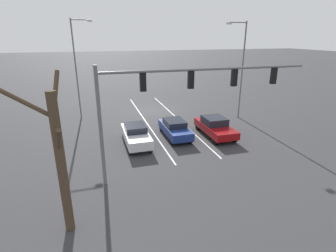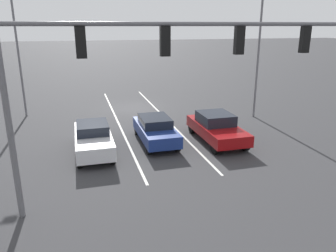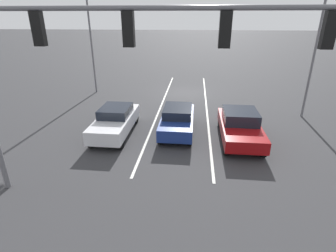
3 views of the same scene
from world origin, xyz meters
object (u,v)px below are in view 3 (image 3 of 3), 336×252
car_silver_rightlane_front (115,121)px  street_lamp_right_shoulder (92,25)px  car_navy_midlane_front (177,119)px  street_lamp_left_shoulder (316,30)px  traffic_signal_gantry (108,50)px  car_maroon_leftlane_front (240,125)px

car_silver_rightlane_front → street_lamp_right_shoulder: 10.34m
car_navy_midlane_front → street_lamp_left_shoulder: (-7.66, -3.29, 4.51)m
traffic_signal_gantry → street_lamp_left_shoulder: bearing=-135.6°
car_silver_rightlane_front → car_maroon_leftlane_front: car_maroon_leftlane_front is taller
car_maroon_leftlane_front → traffic_signal_gantry: bearing=46.2°
car_maroon_leftlane_front → street_lamp_left_shoulder: size_ratio=0.50×
traffic_signal_gantry → street_lamp_right_shoulder: (5.68, -13.57, 0.29)m
car_navy_midlane_front → street_lamp_left_shoulder: bearing=-156.8°
car_maroon_leftlane_front → traffic_signal_gantry: size_ratio=0.37×
car_silver_rightlane_front → car_maroon_leftlane_front: size_ratio=0.97×
car_navy_midlane_front → street_lamp_right_shoulder: street_lamp_right_shoulder is taller
street_lamp_left_shoulder → car_navy_midlane_front: bearing=23.2°
car_silver_rightlane_front → traffic_signal_gantry: (-1.66, 5.22, 4.31)m
street_lamp_right_shoulder → street_lamp_left_shoulder: size_ratio=1.03×
car_navy_midlane_front → car_maroon_leftlane_front: size_ratio=0.94×
street_lamp_right_shoulder → street_lamp_left_shoulder: street_lamp_right_shoulder is taller
car_navy_midlane_front → traffic_signal_gantry: bearing=74.0°
car_navy_midlane_front → traffic_signal_gantry: size_ratio=0.35×
car_silver_rightlane_front → car_navy_midlane_front: size_ratio=1.04×
street_lamp_right_shoulder → car_navy_midlane_front: bearing=133.5°
car_maroon_leftlane_front → car_silver_rightlane_front: bearing=-0.4°
car_navy_midlane_front → street_lamp_right_shoulder: bearing=-46.5°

